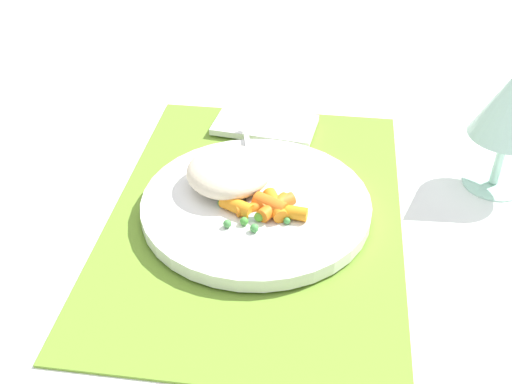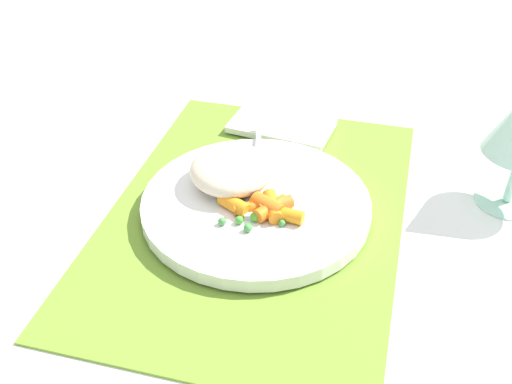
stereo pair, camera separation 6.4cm
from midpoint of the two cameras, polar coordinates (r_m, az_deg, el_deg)
ground_plane at (r=0.67m, az=-2.72°, el=-2.21°), size 2.40×2.40×0.00m
placemat at (r=0.67m, az=-2.73°, el=-2.01°), size 0.45×0.31×0.01m
plate at (r=0.67m, az=-2.75°, el=-1.31°), size 0.24×0.24×0.01m
rice_mound at (r=0.67m, az=-5.23°, el=1.75°), size 0.09×0.09×0.04m
carrot_portion at (r=0.64m, az=-1.66°, el=-1.44°), size 0.05×0.09×0.02m
pea_scatter at (r=0.64m, az=-3.49°, el=-2.01°), size 0.07×0.08×0.01m
fork at (r=0.69m, az=-2.96°, el=1.35°), size 0.19×0.05×0.01m
napkin at (r=0.81m, az=-1.44°, el=6.04°), size 0.09×0.14×0.01m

